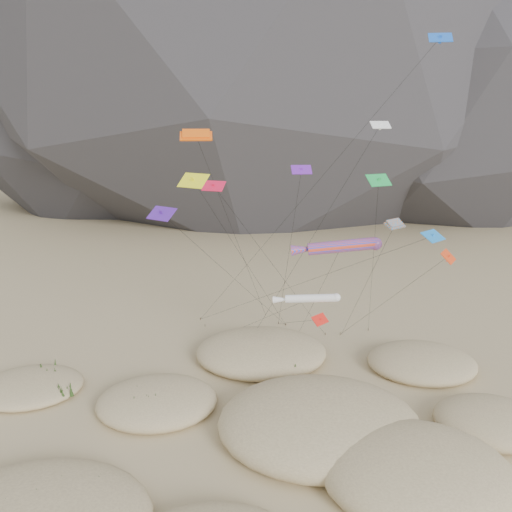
{
  "coord_description": "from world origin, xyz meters",
  "views": [
    {
      "loc": [
        -3.82,
        -32.45,
        24.56
      ],
      "look_at": [
        -2.15,
        12.0,
        12.59
      ],
      "focal_mm": 35.0,
      "sensor_mm": 36.0,
      "label": 1
    }
  ],
  "objects": [
    {
      "name": "multi_parafoil",
      "position": [
        9.85,
        9.84,
        15.78
      ],
      "size": [
        2.5,
        13.66,
        16.4
      ],
      "color": "orange",
      "rests_on": "ground"
    },
    {
      "name": "dunes",
      "position": [
        -0.83,
        2.58,
        0.76
      ],
      "size": [
        50.28,
        37.7,
        4.33
      ],
      "color": "#CCB789",
      "rests_on": "ground"
    },
    {
      "name": "dune_grass",
      "position": [
        -0.19,
        3.93,
        0.86
      ],
      "size": [
        42.01,
        28.37,
        1.45
      ],
      "color": "black",
      "rests_on": "ground"
    },
    {
      "name": "white_tube_kite",
      "position": [
        2.51,
        10.25,
        8.99
      ],
      "size": [
        9.37,
        14.77,
        9.61
      ],
      "color": "white",
      "rests_on": "ground"
    },
    {
      "name": "orange_parafoil",
      "position": [
        -7.34,
        13.03,
        23.21
      ],
      "size": [
        8.65,
        16.33,
        23.99
      ],
      "color": "#EE580C",
      "rests_on": "ground"
    },
    {
      "name": "rainbow_tube_kite",
      "position": [
        5.32,
        11.21,
        13.61
      ],
      "size": [
        8.3,
        11.57,
        14.54
      ],
      "color": "#F44319",
      "rests_on": "ground"
    },
    {
      "name": "kite_stakes",
      "position": [
        1.32,
        23.94,
        0.15
      ],
      "size": [
        20.77,
        7.41,
        0.3
      ],
      "color": "#3F2D1E",
      "rests_on": "ground"
    },
    {
      "name": "delta_kites",
      "position": [
        3.07,
        11.0,
        18.09
      ],
      "size": [
        27.03,
        21.74,
        32.21
      ],
      "color": "red",
      "rests_on": "ground"
    },
    {
      "name": "ground",
      "position": [
        0.0,
        0.0,
        0.0
      ],
      "size": [
        500.0,
        500.0,
        0.0
      ],
      "primitive_type": "plane",
      "color": "#CCB789",
      "rests_on": "ground"
    }
  ]
}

